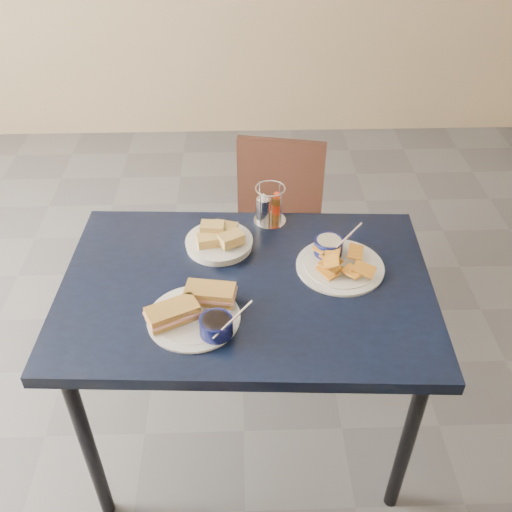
{
  "coord_description": "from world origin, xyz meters",
  "views": [
    {
      "loc": [
        0.01,
        -1.27,
        1.88
      ],
      "look_at": [
        0.05,
        0.04,
        0.82
      ],
      "focal_mm": 40.0,
      "sensor_mm": 36.0,
      "label": 1
    }
  ],
  "objects_px": {
    "condiment_caddy": "(269,207)",
    "plantain_plate": "(336,259)",
    "dining_table": "(247,301)",
    "bread_basket": "(219,240)",
    "chair_far": "(273,219)",
    "sandwich_plate": "(197,312)"
  },
  "relations": [
    {
      "from": "chair_far",
      "to": "bread_basket",
      "type": "relative_size",
      "value": 3.7
    },
    {
      "from": "dining_table",
      "to": "plantain_plate",
      "type": "xyz_separation_m",
      "value": [
        0.28,
        0.08,
        0.09
      ]
    },
    {
      "from": "bread_basket",
      "to": "sandwich_plate",
      "type": "bearing_deg",
      "value": -99.46
    },
    {
      "from": "chair_far",
      "to": "sandwich_plate",
      "type": "distance_m",
      "value": 0.99
    },
    {
      "from": "condiment_caddy",
      "to": "chair_far",
      "type": "bearing_deg",
      "value": 83.81
    },
    {
      "from": "plantain_plate",
      "to": "bread_basket",
      "type": "height_order",
      "value": "plantain_plate"
    },
    {
      "from": "plantain_plate",
      "to": "sandwich_plate",
      "type": "bearing_deg",
      "value": -151.5
    },
    {
      "from": "bread_basket",
      "to": "condiment_caddy",
      "type": "bearing_deg",
      "value": 39.3
    },
    {
      "from": "chair_far",
      "to": "condiment_caddy",
      "type": "xyz_separation_m",
      "value": [
        -0.05,
        -0.43,
        0.36
      ]
    },
    {
      "from": "chair_far",
      "to": "sandwich_plate",
      "type": "height_order",
      "value": "sandwich_plate"
    },
    {
      "from": "plantain_plate",
      "to": "condiment_caddy",
      "type": "distance_m",
      "value": 0.31
    },
    {
      "from": "dining_table",
      "to": "bread_basket",
      "type": "distance_m",
      "value": 0.22
    },
    {
      "from": "chair_far",
      "to": "condiment_caddy",
      "type": "relative_size",
      "value": 5.78
    },
    {
      "from": "dining_table",
      "to": "condiment_caddy",
      "type": "relative_size",
      "value": 8.4
    },
    {
      "from": "bread_basket",
      "to": "dining_table",
      "type": "bearing_deg",
      "value": -65.45
    },
    {
      "from": "condiment_caddy",
      "to": "dining_table",
      "type": "bearing_deg",
      "value": -104.33
    },
    {
      "from": "chair_far",
      "to": "plantain_plate",
      "type": "distance_m",
      "value": 0.75
    },
    {
      "from": "condiment_caddy",
      "to": "plantain_plate",
      "type": "bearing_deg",
      "value": -50.0
    },
    {
      "from": "dining_table",
      "to": "chair_far",
      "type": "distance_m",
      "value": 0.79
    },
    {
      "from": "chair_far",
      "to": "plantain_plate",
      "type": "relative_size",
      "value": 2.91
    },
    {
      "from": "chair_far",
      "to": "condiment_caddy",
      "type": "height_order",
      "value": "condiment_caddy"
    },
    {
      "from": "plantain_plate",
      "to": "dining_table",
      "type": "bearing_deg",
      "value": -163.8
    }
  ]
}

